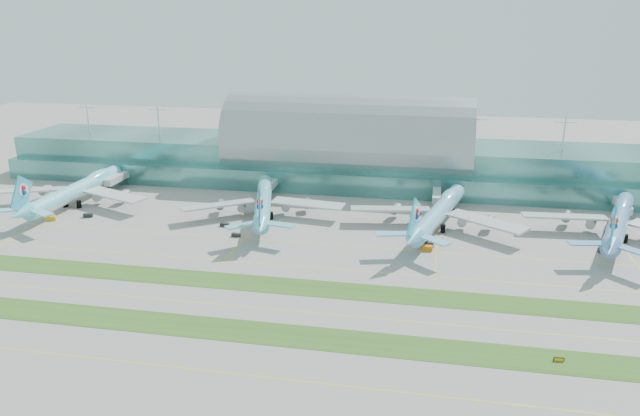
% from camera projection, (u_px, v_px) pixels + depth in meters
% --- Properties ---
extents(ground, '(700.00, 700.00, 0.00)m').
position_uv_depth(ground, '(286.00, 289.00, 191.48)').
color(ground, gray).
rests_on(ground, ground).
extents(terminal, '(340.00, 69.10, 36.00)m').
position_uv_depth(terminal, '(348.00, 154.00, 307.73)').
color(terminal, '#3D7A75').
rests_on(terminal, ground).
extents(grass_strip_near, '(420.00, 12.00, 0.08)m').
position_uv_depth(grass_strip_near, '(261.00, 333.00, 165.26)').
color(grass_strip_near, '#2D591E').
rests_on(grass_strip_near, ground).
extents(grass_strip_far, '(420.00, 12.00, 0.08)m').
position_uv_depth(grass_strip_far, '(288.00, 286.00, 193.34)').
color(grass_strip_far, '#2D591E').
rests_on(grass_strip_far, ground).
extents(taxiline_a, '(420.00, 0.35, 0.01)m').
position_uv_depth(taxiline_a, '(237.00, 374.00, 146.55)').
color(taxiline_a, yellow).
rests_on(taxiline_a, ground).
extents(taxiline_b, '(420.00, 0.35, 0.01)m').
position_uv_depth(taxiline_b, '(274.00, 309.00, 178.37)').
color(taxiline_b, yellow).
rests_on(taxiline_b, ground).
extents(taxiline_c, '(420.00, 0.35, 0.01)m').
position_uv_depth(taxiline_c, '(299.00, 266.00, 208.32)').
color(taxiline_c, yellow).
rests_on(taxiline_c, ground).
extents(taxiline_d, '(420.00, 0.35, 0.01)m').
position_uv_depth(taxiline_d, '(312.00, 243.00, 228.92)').
color(taxiline_d, yellow).
rests_on(taxiline_d, ground).
extents(airliner_a, '(71.72, 81.26, 22.40)m').
position_uv_depth(airliner_a, '(77.00, 189.00, 273.31)').
color(airliner_a, '#6BD7EC').
rests_on(airliner_a, ground).
extents(airliner_b, '(65.66, 75.79, 21.14)m').
position_uv_depth(airliner_b, '(263.00, 201.00, 257.87)').
color(airliner_b, '#60C5D3').
rests_on(airliner_b, ground).
extents(airliner_c, '(68.31, 78.78, 21.94)m').
position_uv_depth(airliner_c, '(439.00, 211.00, 243.51)').
color(airliner_c, '#6CC3EF').
rests_on(airliner_c, ground).
extents(airliner_d, '(66.53, 77.25, 21.85)m').
position_uv_depth(airliner_d, '(619.00, 220.00, 233.04)').
color(airliner_d, '#5E97D0').
rests_on(airliner_d, ground).
extents(gse_a, '(4.49, 3.13, 1.78)m').
position_uv_depth(gse_a, '(51.00, 218.00, 253.91)').
color(gse_a, '#EAB40D').
rests_on(gse_a, ground).
extents(gse_b, '(4.09, 2.56, 1.56)m').
position_uv_depth(gse_b, '(88.00, 215.00, 257.90)').
color(gse_b, black).
rests_on(gse_b, ground).
extents(gse_c, '(3.44, 2.07, 1.33)m').
position_uv_depth(gse_c, '(236.00, 235.00, 235.63)').
color(gse_c, black).
rests_on(gse_c, ground).
extents(gse_d, '(3.63, 2.06, 1.34)m').
position_uv_depth(gse_d, '(225.00, 225.00, 246.92)').
color(gse_d, black).
rests_on(gse_d, ground).
extents(gse_e, '(3.89, 2.15, 1.80)m').
position_uv_depth(gse_e, '(427.00, 248.00, 221.99)').
color(gse_e, orange).
rests_on(gse_e, ground).
extents(gse_f, '(3.87, 2.59, 1.81)m').
position_uv_depth(gse_f, '(428.00, 244.00, 225.41)').
color(gse_f, black).
rests_on(gse_f, ground).
extents(gse_g, '(3.63, 2.58, 1.58)m').
position_uv_depth(gse_g, '(603.00, 251.00, 219.79)').
color(gse_g, black).
rests_on(gse_g, ground).
extents(taxiway_sign_east, '(2.59, 0.45, 1.09)m').
position_uv_depth(taxiway_sign_east, '(559.00, 359.00, 151.67)').
color(taxiway_sign_east, black).
rests_on(taxiway_sign_east, ground).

